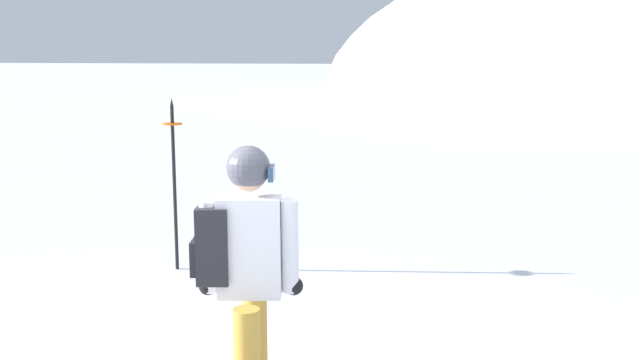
% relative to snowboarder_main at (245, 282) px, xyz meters
% --- Properties ---
extents(ridge_peak_main, '(31.20, 28.08, 15.12)m').
position_rel_snowboarder_main_xyz_m(ridge_peak_main, '(10.00, 34.24, -0.92)').
color(ridge_peak_main, white).
rests_on(ridge_peak_main, ground).
extents(snowboarder_main, '(0.64, 1.81, 1.71)m').
position_rel_snowboarder_main_xyz_m(snowboarder_main, '(0.00, 0.00, 0.00)').
color(snowboarder_main, '#D11E5B').
rests_on(snowboarder_main, ground).
extents(piste_marker_near, '(0.20, 0.20, 1.78)m').
position_rel_snowboarder_main_xyz_m(piste_marker_near, '(-1.65, 3.05, 0.10)').
color(piste_marker_near, black).
rests_on(piste_marker_near, ground).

